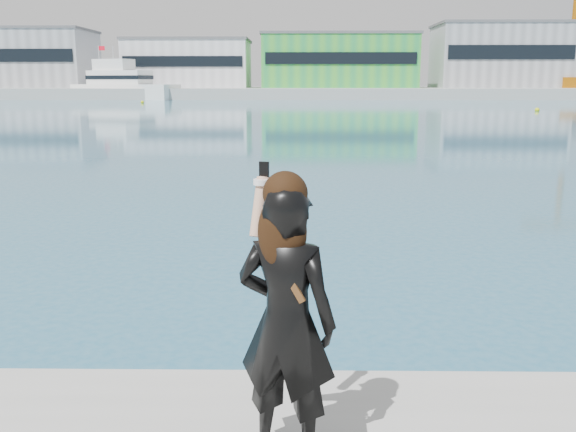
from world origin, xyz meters
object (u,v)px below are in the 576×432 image
(motor_yacht, at_px, (122,85))
(woman, at_px, (286,314))
(buoy_far, at_px, (142,103))
(buoy_near, at_px, (537,111))

(motor_yacht, relative_size, woman, 11.01)
(buoy_far, xyz_separation_m, woman, (23.31, -93.82, 1.76))
(buoy_near, bearing_deg, motor_yacht, 140.81)
(motor_yacht, xyz_separation_m, buoy_near, (58.38, -47.60, -2.66))
(woman, bearing_deg, buoy_far, -56.48)
(buoy_near, bearing_deg, buoy_far, 152.29)
(motor_yacht, xyz_separation_m, buoy_far, (8.68, -21.49, -2.66))
(motor_yacht, distance_m, woman, 119.67)
(buoy_far, bearing_deg, woman, -76.05)
(buoy_near, distance_m, woman, 72.69)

